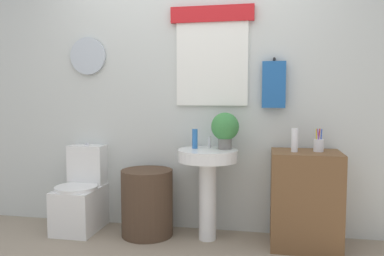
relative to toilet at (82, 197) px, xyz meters
The scene contains 10 objects.
back_wall 1.43m from the toilet, 14.87° to the left, with size 4.40×0.18×2.60m.
toilet is the anchor object (origin of this frame).
laundry_hamper 0.65m from the toilet, ahead, with size 0.45×0.45×0.59m, color #4C3828.
pedestal_sink 1.22m from the toilet, ahead, with size 0.51×0.51×0.78m.
faucet 1.31m from the toilet, ahead, with size 0.03×0.03×0.10m, color silver.
wooden_cabinet 2.00m from the toilet, ahead, with size 0.55×0.44×0.79m, color brown.
soap_bottle 1.21m from the toilet, ahead, with size 0.05×0.05×0.17m, color #2D6BB7.
potted_plant 1.49m from the toilet, ahead, with size 0.24×0.24×0.31m.
lotion_bottle 1.99m from the toilet, ahead, with size 0.05×0.05×0.19m, color white.
toothbrush_cup 2.16m from the toilet, ahead, with size 0.08×0.08×0.19m.
Camera 1 is at (0.69, -2.33, 1.23)m, focal length 35.76 mm.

